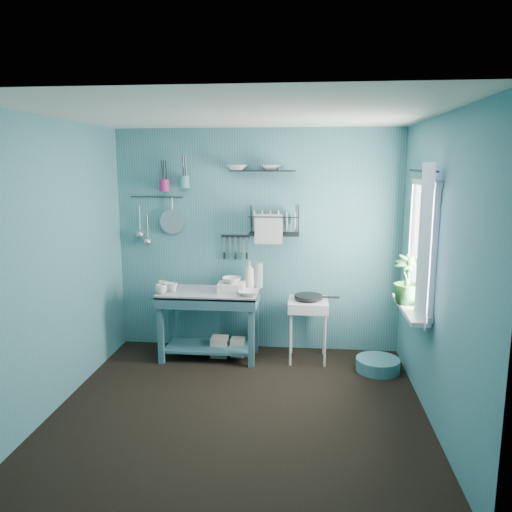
# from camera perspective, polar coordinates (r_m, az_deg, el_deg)

# --- Properties ---
(floor) EXTENTS (3.20, 3.20, 0.00)m
(floor) POSITION_cam_1_polar(r_m,az_deg,el_deg) (4.60, -1.77, -16.86)
(floor) COLOR black
(floor) RESTS_ON ground
(ceiling) EXTENTS (3.20, 3.20, 0.00)m
(ceiling) POSITION_cam_1_polar(r_m,az_deg,el_deg) (4.10, -1.97, 15.93)
(ceiling) COLOR silver
(ceiling) RESTS_ON ground
(wall_back) EXTENTS (3.20, 0.00, 3.20)m
(wall_back) POSITION_cam_1_polar(r_m,az_deg,el_deg) (5.64, 0.16, 1.70)
(wall_back) COLOR #3B7179
(wall_back) RESTS_ON ground
(wall_front) EXTENTS (3.20, 0.00, 3.20)m
(wall_front) POSITION_cam_1_polar(r_m,az_deg,el_deg) (2.74, -6.07, -7.85)
(wall_front) COLOR #3B7179
(wall_front) RESTS_ON ground
(wall_left) EXTENTS (0.00, 3.00, 3.00)m
(wall_left) POSITION_cam_1_polar(r_m,az_deg,el_deg) (4.66, -21.76, -0.91)
(wall_left) COLOR #3B7179
(wall_left) RESTS_ON ground
(wall_right) EXTENTS (0.00, 3.00, 3.00)m
(wall_right) POSITION_cam_1_polar(r_m,az_deg,el_deg) (4.27, 19.96, -1.78)
(wall_right) COLOR #3B7179
(wall_right) RESTS_ON ground
(work_counter) EXTENTS (1.09, 0.57, 0.76)m
(work_counter) POSITION_cam_1_polar(r_m,az_deg,el_deg) (5.54, -5.34, -7.79)
(work_counter) COLOR #2E5862
(work_counter) RESTS_ON floor
(mug_left) EXTENTS (0.12, 0.12, 0.10)m
(mug_left) POSITION_cam_1_polar(r_m,az_deg,el_deg) (5.38, -10.78, -3.74)
(mug_left) COLOR silver
(mug_left) RESTS_ON work_counter
(mug_mid) EXTENTS (0.14, 0.14, 0.09)m
(mug_mid) POSITION_cam_1_polar(r_m,az_deg,el_deg) (5.45, -9.47, -3.54)
(mug_mid) COLOR silver
(mug_mid) RESTS_ON work_counter
(mug_right) EXTENTS (0.17, 0.17, 0.10)m
(mug_right) POSITION_cam_1_polar(r_m,az_deg,el_deg) (5.54, -10.51, -3.33)
(mug_right) COLOR silver
(mug_right) RESTS_ON work_counter
(wash_tub) EXTENTS (0.28, 0.22, 0.10)m
(wash_tub) POSITION_cam_1_polar(r_m,az_deg,el_deg) (5.36, -2.83, -3.61)
(wash_tub) COLOR silver
(wash_tub) RESTS_ON work_counter
(tub_bowl) EXTENTS (0.20, 0.19, 0.06)m
(tub_bowl) POSITION_cam_1_polar(r_m,az_deg,el_deg) (5.34, -2.83, -2.77)
(tub_bowl) COLOR silver
(tub_bowl) RESTS_ON wash_tub
(soap_bottle) EXTENTS (0.12, 0.12, 0.30)m
(soap_bottle) POSITION_cam_1_polar(r_m,az_deg,el_deg) (5.52, -0.75, -2.10)
(soap_bottle) COLOR silver
(soap_bottle) RESTS_ON work_counter
(water_bottle) EXTENTS (0.09, 0.09, 0.28)m
(water_bottle) POSITION_cam_1_polar(r_m,az_deg,el_deg) (5.53, 0.30, -2.18)
(water_bottle) COLOR #9DACB0
(water_bottle) RESTS_ON work_counter
(counter_bowl) EXTENTS (0.22, 0.22, 0.05)m
(counter_bowl) POSITION_cam_1_polar(r_m,az_deg,el_deg) (5.21, -0.86, -4.26)
(counter_bowl) COLOR silver
(counter_bowl) RESTS_ON work_counter
(hotplate_stand) EXTENTS (0.43, 0.43, 0.67)m
(hotplate_stand) POSITION_cam_1_polar(r_m,az_deg,el_deg) (5.49, 5.92, -8.41)
(hotplate_stand) COLOR silver
(hotplate_stand) RESTS_ON floor
(frying_pan) EXTENTS (0.30, 0.30, 0.03)m
(frying_pan) POSITION_cam_1_polar(r_m,az_deg,el_deg) (5.38, 6.00, -4.63)
(frying_pan) COLOR black
(frying_pan) RESTS_ON hotplate_stand
(knife_strip) EXTENTS (0.32, 0.02, 0.03)m
(knife_strip) POSITION_cam_1_polar(r_m,az_deg,el_deg) (5.63, -2.35, 2.27)
(knife_strip) COLOR black
(knife_strip) RESTS_ON wall_back
(dish_rack) EXTENTS (0.56, 0.27, 0.32)m
(dish_rack) POSITION_cam_1_polar(r_m,az_deg,el_deg) (5.46, 2.09, 4.08)
(dish_rack) COLOR black
(dish_rack) RESTS_ON wall_back
(upper_shelf) EXTENTS (0.72, 0.30, 0.01)m
(upper_shelf) POSITION_cam_1_polar(r_m,az_deg,el_deg) (5.47, 0.77, 9.71)
(upper_shelf) COLOR black
(upper_shelf) RESTS_ON wall_back
(shelf_bowl_left) EXTENTS (0.26, 0.26, 0.06)m
(shelf_bowl_left) POSITION_cam_1_polar(r_m,az_deg,el_deg) (5.50, -2.18, 9.48)
(shelf_bowl_left) COLOR silver
(shelf_bowl_left) RESTS_ON upper_shelf
(shelf_bowl_right) EXTENTS (0.25, 0.25, 0.06)m
(shelf_bowl_right) POSITION_cam_1_polar(r_m,az_deg,el_deg) (5.46, 1.78, 10.36)
(shelf_bowl_right) COLOR silver
(shelf_bowl_right) RESTS_ON upper_shelf
(utensil_cup_magenta) EXTENTS (0.11, 0.11, 0.13)m
(utensil_cup_magenta) POSITION_cam_1_polar(r_m,az_deg,el_deg) (5.70, -10.44, 7.95)
(utensil_cup_magenta) COLOR #9E1D5B
(utensil_cup_magenta) RESTS_ON wall_back
(utensil_cup_teal) EXTENTS (0.11, 0.11, 0.13)m
(utensil_cup_teal) POSITION_cam_1_polar(r_m,az_deg,el_deg) (5.63, -8.17, 8.39)
(utensil_cup_teal) COLOR teal
(utensil_cup_teal) RESTS_ON wall_back
(colander) EXTENTS (0.28, 0.03, 0.28)m
(colander) POSITION_cam_1_polar(r_m,az_deg,el_deg) (5.74, -9.55, 3.90)
(colander) COLOR #AAADB2
(colander) RESTS_ON wall_back
(ladle_outer) EXTENTS (0.01, 0.01, 0.30)m
(ladle_outer) POSITION_cam_1_polar(r_m,az_deg,el_deg) (5.86, -13.16, 4.12)
(ladle_outer) COLOR #AAADB2
(ladle_outer) RESTS_ON wall_back
(ladle_inner) EXTENTS (0.01, 0.01, 0.30)m
(ladle_inner) POSITION_cam_1_polar(r_m,az_deg,el_deg) (5.84, -12.29, 3.30)
(ladle_inner) COLOR #AAADB2
(ladle_inner) RESTS_ON wall_back
(hook_rail) EXTENTS (0.60, 0.01, 0.01)m
(hook_rail) POSITION_cam_1_polar(r_m,az_deg,el_deg) (5.78, -11.29, 6.63)
(hook_rail) COLOR black
(hook_rail) RESTS_ON wall_back
(window_glass) EXTENTS (0.00, 1.10, 1.10)m
(window_glass) POSITION_cam_1_polar(r_m,az_deg,el_deg) (4.67, 18.57, 1.18)
(window_glass) COLOR white
(window_glass) RESTS_ON wall_right
(windowsill) EXTENTS (0.16, 0.95, 0.04)m
(windowsill) POSITION_cam_1_polar(r_m,az_deg,el_deg) (4.78, 17.16, -5.80)
(windowsill) COLOR silver
(windowsill) RESTS_ON wall_right
(curtain) EXTENTS (0.00, 1.35, 1.35)m
(curtain) POSITION_cam_1_polar(r_m,az_deg,el_deg) (4.36, 18.63, 1.22)
(curtain) COLOR white
(curtain) RESTS_ON wall_right
(curtain_rod) EXTENTS (0.02, 1.05, 0.02)m
(curtain_rod) POSITION_cam_1_polar(r_m,az_deg,el_deg) (4.60, 18.49, 9.20)
(curtain_rod) COLOR black
(curtain_rod) RESTS_ON wall_right
(potted_plant) EXTENTS (0.30, 0.30, 0.46)m
(potted_plant) POSITION_cam_1_polar(r_m,az_deg,el_deg) (4.82, 16.89, -2.58)
(potted_plant) COLOR #255E26
(potted_plant) RESTS_ON windowsill
(storage_tin_large) EXTENTS (0.18, 0.18, 0.22)m
(storage_tin_large) POSITION_cam_1_polar(r_m,az_deg,el_deg) (5.65, -4.18, -10.27)
(storage_tin_large) COLOR tan
(storage_tin_large) RESTS_ON floor
(storage_tin_small) EXTENTS (0.15, 0.15, 0.20)m
(storage_tin_small) POSITION_cam_1_polar(r_m,az_deg,el_deg) (5.66, -2.10, -10.35)
(storage_tin_small) COLOR tan
(storage_tin_small) RESTS_ON floor
(floor_basin) EXTENTS (0.45, 0.45, 0.13)m
(floor_basin) POSITION_cam_1_polar(r_m,az_deg,el_deg) (5.43, 13.74, -11.98)
(floor_basin) COLOR teal
(floor_basin) RESTS_ON floor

